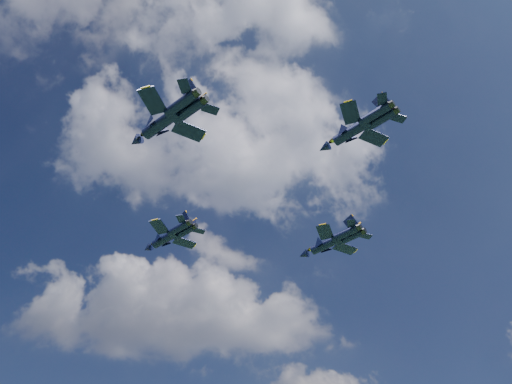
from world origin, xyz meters
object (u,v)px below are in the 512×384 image
object	(u,v)px
jet_left	(159,124)
jet_slot	(349,133)
jet_right	(325,245)
jet_lead	(164,239)

from	to	relation	value
jet_left	jet_slot	xyz separation A→B (m)	(30.32, 2.35, 1.33)
jet_left	jet_slot	bearing A→B (deg)	-45.60
jet_right	jet_left	bearing A→B (deg)	178.64
jet_left	jet_right	xyz separation A→B (m)	(29.82, 32.51, 0.83)
jet_right	jet_slot	distance (m)	30.16
jet_lead	jet_right	world-z (taller)	jet_right
jet_left	jet_slot	size ratio (longest dim) A/B	1.12
jet_lead	jet_left	bearing A→B (deg)	-134.08
jet_lead	jet_right	size ratio (longest dim) A/B	0.92
jet_right	jet_lead	bearing A→B (deg)	135.39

